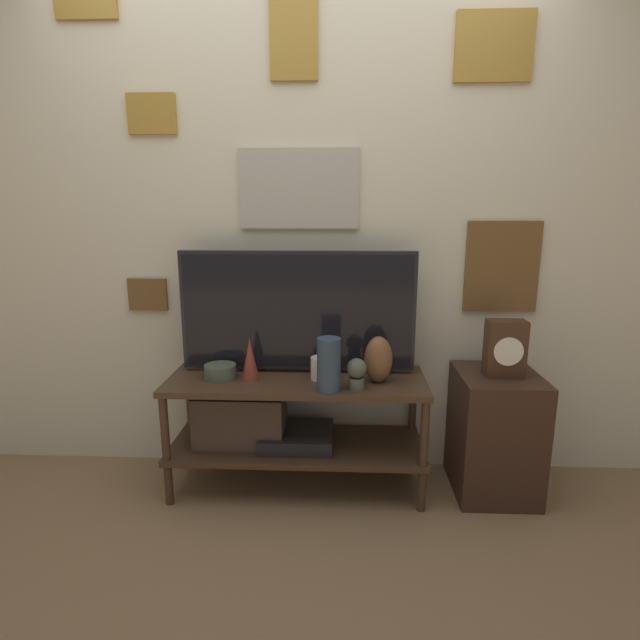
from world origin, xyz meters
name	(u,v)px	position (x,y,z in m)	size (l,w,h in m)	color
ground_plane	(293,515)	(0.00, 0.00, 0.00)	(12.00, 12.00, 0.00)	#846647
wall_back	(300,217)	(0.00, 0.54, 1.36)	(6.40, 0.08, 2.70)	beige
media_console	(275,418)	(-0.11, 0.27, 0.37)	(1.27, 0.45, 0.58)	#422D1E
television	(298,311)	(0.00, 0.36, 0.90)	(1.17, 0.05, 0.62)	black
vase_slim_bronze	(250,359)	(-0.22, 0.24, 0.69)	(0.09, 0.09, 0.21)	brown
vase_tall_ceramic	(329,365)	(0.16, 0.10, 0.71)	(0.11, 0.11, 0.25)	#2D4251
vase_wide_bowl	(220,372)	(-0.37, 0.25, 0.62)	(0.15, 0.15, 0.07)	#4C5647
vase_urn_stoneware	(378,360)	(0.40, 0.23, 0.70)	(0.13, 0.11, 0.23)	brown
candle_jar	(321,368)	(0.12, 0.26, 0.64)	(0.10, 0.10, 0.11)	silver
decorative_bust	(357,372)	(0.29, 0.13, 0.66)	(0.09, 0.09, 0.15)	#4C5647
side_table	(494,433)	(0.99, 0.27, 0.31)	(0.39, 0.44, 0.62)	#382319
mantel_clock	(505,349)	(0.99, 0.25, 0.75)	(0.18, 0.11, 0.27)	#422819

